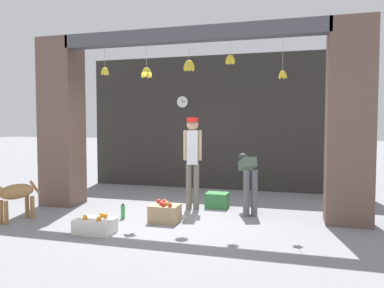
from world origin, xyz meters
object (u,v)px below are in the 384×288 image
(produce_box_green, at_px, (217,200))
(wall_clock, at_px, (182,102))
(dog, at_px, (14,194))
(worker_stooping, at_px, (248,175))
(shopkeeper, at_px, (193,155))
(water_bottle, at_px, (123,212))
(fruit_crate_oranges, at_px, (95,226))
(fruit_crate_apples, at_px, (165,213))

(produce_box_green, relative_size, wall_clock, 1.41)
(dog, relative_size, worker_stooping, 0.84)
(shopkeeper, bearing_deg, worker_stooping, 167.07)
(worker_stooping, bearing_deg, water_bottle, -173.86)
(fruit_crate_oranges, height_order, fruit_crate_apples, fruit_crate_apples)
(worker_stooping, bearing_deg, shopkeeper, 157.53)
(shopkeeper, distance_m, worker_stooping, 1.08)
(dog, relative_size, fruit_crate_oranges, 1.57)
(fruit_crate_oranges, distance_m, produce_box_green, 2.52)
(dog, xyz_separation_m, shopkeeper, (2.56, 1.64, 0.57))
(produce_box_green, bearing_deg, fruit_crate_apples, -115.79)
(worker_stooping, bearing_deg, produce_box_green, 134.90)
(worker_stooping, height_order, water_bottle, worker_stooping)
(fruit_crate_apples, xyz_separation_m, wall_clock, (-0.68, 3.18, 1.97))
(fruit_crate_oranges, relative_size, water_bottle, 2.19)
(worker_stooping, bearing_deg, fruit_crate_oranges, -157.24)
(fruit_crate_oranges, relative_size, wall_clock, 1.90)
(water_bottle, distance_m, wall_clock, 3.75)
(fruit_crate_apples, bearing_deg, produce_box_green, 64.21)
(dog, height_order, fruit_crate_oranges, dog)
(water_bottle, relative_size, wall_clock, 0.87)
(fruit_crate_oranges, bearing_deg, dog, 171.71)
(wall_clock, bearing_deg, produce_box_green, -56.30)
(shopkeeper, relative_size, worker_stooping, 1.64)
(shopkeeper, bearing_deg, produce_box_green, -160.34)
(shopkeeper, height_order, produce_box_green, shopkeeper)
(produce_box_green, xyz_separation_m, wall_clock, (-1.28, 1.92, 1.98))
(fruit_crate_oranges, bearing_deg, water_bottle, 88.90)
(fruit_crate_apples, xyz_separation_m, water_bottle, (-0.75, 0.01, -0.03))
(fruit_crate_oranges, height_order, produce_box_green, produce_box_green)
(dog, height_order, shopkeeper, shopkeeper)
(worker_stooping, bearing_deg, dog, -175.98)
(shopkeeper, bearing_deg, water_bottle, 36.79)
(water_bottle, bearing_deg, produce_box_green, 42.70)
(shopkeeper, bearing_deg, wall_clock, -78.61)
(fruit_crate_oranges, relative_size, fruit_crate_apples, 1.20)
(shopkeeper, bearing_deg, fruit_crate_apples, 69.20)
(worker_stooping, xyz_separation_m, water_bottle, (-1.97, -0.96, -0.57))
(shopkeeper, xyz_separation_m, fruit_crate_oranges, (-0.95, -1.87, -0.90))
(dog, distance_m, fruit_crate_oranges, 1.66)
(dog, height_order, worker_stooping, worker_stooping)
(shopkeeper, xyz_separation_m, produce_box_green, (0.42, 0.24, -0.88))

